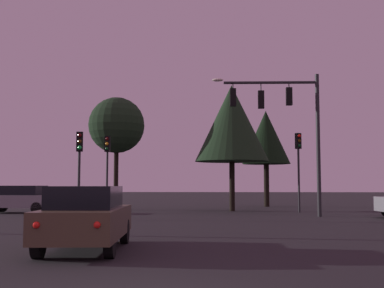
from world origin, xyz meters
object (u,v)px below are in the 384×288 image
object	(u,v)px
tree_behind_sign	(232,123)
tree_center_horizon	(266,138)
traffic_light_corner_right	(299,156)
traffic_light_median	(79,157)
car_crossing_left	(20,199)
car_nearside_lane	(87,217)
traffic_light_corner_left	(107,158)
traffic_signal_mast_arm	(285,115)
tree_left_far	(117,126)

from	to	relation	value
tree_behind_sign	tree_center_horizon	size ratio (longest dim) A/B	1.09
tree_behind_sign	tree_center_horizon	bearing A→B (deg)	68.40
traffic_light_corner_right	traffic_light_median	bearing A→B (deg)	-149.21
car_crossing_left	car_nearside_lane	bearing A→B (deg)	-62.70
car_nearside_lane	car_crossing_left	bearing A→B (deg)	117.30
car_crossing_left	tree_center_horizon	distance (m)	17.68
tree_center_horizon	traffic_light_corner_left	bearing A→B (deg)	-137.46
traffic_signal_mast_arm	tree_left_far	distance (m)	11.79
traffic_light_median	car_nearside_lane	distance (m)	11.38
traffic_light_median	tree_behind_sign	size ratio (longest dim) A/B	0.52
tree_behind_sign	traffic_light_median	bearing A→B (deg)	-132.29
traffic_light_corner_right	traffic_light_median	distance (m)	12.62
tree_center_horizon	car_crossing_left	bearing A→B (deg)	-147.29
tree_left_far	traffic_light_median	bearing A→B (deg)	-88.40
traffic_light_median	tree_behind_sign	world-z (taller)	tree_behind_sign
traffic_signal_mast_arm	car_crossing_left	xyz separation A→B (m)	(-14.48, 2.30, -4.24)
tree_behind_sign	tree_left_far	bearing A→B (deg)	169.88
car_nearside_lane	tree_center_horizon	bearing A→B (deg)	75.77
traffic_light_corner_left	traffic_light_corner_right	xyz separation A→B (m)	(10.82, 1.00, 0.13)
tree_center_horizon	traffic_light_median	bearing A→B (deg)	-124.01
traffic_signal_mast_arm	tree_center_horizon	bearing A→B (deg)	90.12
traffic_light_corner_left	car_nearside_lane	bearing A→B (deg)	-78.45
traffic_light_corner_right	tree_center_horizon	size ratio (longest dim) A/B	0.65
traffic_light_median	traffic_light_corner_right	bearing A→B (deg)	30.79
traffic_signal_mast_arm	traffic_light_median	bearing A→B (deg)	-164.25
car_crossing_left	traffic_light_median	bearing A→B (deg)	-46.32
traffic_light_median	tree_behind_sign	xyz separation A→B (m)	(7.06, 7.77, 2.44)
car_nearside_lane	tree_behind_sign	bearing A→B (deg)	78.52
tree_left_far	car_nearside_lane	bearing A→B (deg)	-79.77
traffic_light_corner_right	tree_center_horizon	xyz separation A→B (m)	(-1.18, 7.85, 1.81)
tree_left_far	tree_center_horizon	bearing A→B (deg)	27.86
car_nearside_lane	tree_left_far	xyz separation A→B (m)	(-3.57, 19.77, 4.55)
traffic_light_median	tree_center_horizon	bearing A→B (deg)	55.99
traffic_light_corner_left	car_crossing_left	world-z (taller)	traffic_light_corner_left
traffic_signal_mast_arm	car_crossing_left	distance (m)	15.26
traffic_signal_mast_arm	traffic_light_corner_right	distance (m)	4.32
traffic_light_corner_right	tree_left_far	world-z (taller)	tree_left_far
traffic_light_corner_left	traffic_light_median	size ratio (longest dim) A/B	1.09
tree_behind_sign	car_crossing_left	bearing A→B (deg)	-167.00
traffic_light_corner_right	car_crossing_left	xyz separation A→B (m)	(-15.64, -1.43, -2.40)
car_nearside_lane	tree_center_horizon	distance (m)	26.14
traffic_light_corner_left	car_nearside_lane	distance (m)	16.65
tree_left_far	traffic_light_corner_right	bearing A→B (deg)	-13.27
traffic_light_corner_right	traffic_signal_mast_arm	bearing A→B (deg)	-107.27
traffic_light_corner_left	traffic_light_median	world-z (taller)	traffic_light_corner_left
tree_behind_sign	tree_left_far	xyz separation A→B (m)	(-7.32, 1.31, 0.07)
traffic_light_corner_left	car_crossing_left	xyz separation A→B (m)	(-4.81, -0.43, -2.27)
traffic_signal_mast_arm	car_nearside_lane	distance (m)	15.45
traffic_light_corner_right	tree_behind_sign	world-z (taller)	tree_behind_sign
car_crossing_left	tree_behind_sign	size ratio (longest dim) A/B	0.61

